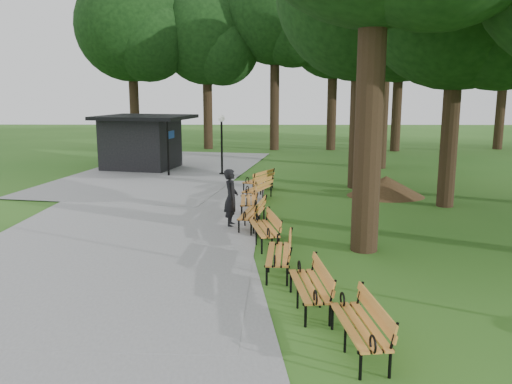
{
  "coord_description": "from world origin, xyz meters",
  "views": [
    {
      "loc": [
        0.04,
        -12.77,
        4.16
      ],
      "look_at": [
        -0.12,
        2.85,
        1.1
      ],
      "focal_mm": 37.05,
      "sensor_mm": 36.0,
      "label": 1
    }
  ],
  "objects_px": {
    "lamp_post": "(222,132)",
    "dirt_mound": "(386,186)",
    "bench_0": "(359,326)",
    "person": "(231,198)",
    "bench_2": "(278,254)",
    "bench_7": "(258,180)",
    "lawn_tree_4": "(385,9)",
    "bench_4": "(252,213)",
    "bench_1": "(309,286)",
    "kiosk": "(141,142)",
    "bench_6": "(257,189)",
    "bench_3": "(264,229)",
    "bench_5": "(248,200)"
  },
  "relations": [
    {
      "from": "bench_3",
      "to": "lawn_tree_4",
      "type": "xyz_separation_m",
      "value": [
        6.18,
        14.23,
        7.69
      ]
    },
    {
      "from": "dirt_mound",
      "to": "bench_6",
      "type": "xyz_separation_m",
      "value": [
        -5.05,
        -0.83,
        0.04
      ]
    },
    {
      "from": "kiosk",
      "to": "bench_1",
      "type": "height_order",
      "value": "kiosk"
    },
    {
      "from": "kiosk",
      "to": "bench_2",
      "type": "bearing_deg",
      "value": -54.19
    },
    {
      "from": "bench_4",
      "to": "bench_1",
      "type": "bearing_deg",
      "value": 21.98
    },
    {
      "from": "bench_1",
      "to": "bench_4",
      "type": "bearing_deg",
      "value": -174.69
    },
    {
      "from": "person",
      "to": "bench_5",
      "type": "bearing_deg",
      "value": -11.4
    },
    {
      "from": "bench_6",
      "to": "bench_7",
      "type": "xyz_separation_m",
      "value": [
        0.03,
        1.9,
        0.0
      ]
    },
    {
      "from": "lamp_post",
      "to": "bench_0",
      "type": "relative_size",
      "value": 1.54
    },
    {
      "from": "bench_0",
      "to": "bench_1",
      "type": "height_order",
      "value": "same"
    },
    {
      "from": "lamp_post",
      "to": "bench_1",
      "type": "relative_size",
      "value": 1.54
    },
    {
      "from": "bench_4",
      "to": "bench_6",
      "type": "height_order",
      "value": "same"
    },
    {
      "from": "bench_1",
      "to": "bench_7",
      "type": "distance_m",
      "value": 12.0
    },
    {
      "from": "bench_7",
      "to": "person",
      "type": "bearing_deg",
      "value": 21.44
    },
    {
      "from": "dirt_mound",
      "to": "bench_2",
      "type": "distance_m",
      "value": 9.97
    },
    {
      "from": "kiosk",
      "to": "bench_5",
      "type": "bearing_deg",
      "value": -46.59
    },
    {
      "from": "lawn_tree_4",
      "to": "dirt_mound",
      "type": "bearing_deg",
      "value": -100.21
    },
    {
      "from": "dirt_mound",
      "to": "person",
      "type": "bearing_deg",
      "value": -140.96
    },
    {
      "from": "bench_3",
      "to": "bench_5",
      "type": "bearing_deg",
      "value": 177.22
    },
    {
      "from": "lamp_post",
      "to": "dirt_mound",
      "type": "height_order",
      "value": "lamp_post"
    },
    {
      "from": "lamp_post",
      "to": "bench_4",
      "type": "height_order",
      "value": "lamp_post"
    },
    {
      "from": "kiosk",
      "to": "dirt_mound",
      "type": "xyz_separation_m",
      "value": [
        11.23,
        -7.11,
        -1.0
      ]
    },
    {
      "from": "kiosk",
      "to": "bench_7",
      "type": "bearing_deg",
      "value": -31.19
    },
    {
      "from": "bench_0",
      "to": "lawn_tree_4",
      "type": "xyz_separation_m",
      "value": [
        4.7,
        20.17,
        7.69
      ]
    },
    {
      "from": "lamp_post",
      "to": "bench_1",
      "type": "xyz_separation_m",
      "value": [
        2.86,
        -16.01,
        -1.68
      ]
    },
    {
      "from": "bench_0",
      "to": "bench_6",
      "type": "xyz_separation_m",
      "value": [
        -1.72,
        11.78,
        0.0
      ]
    },
    {
      "from": "bench_0",
      "to": "person",
      "type": "bearing_deg",
      "value": -169.22
    },
    {
      "from": "bench_0",
      "to": "bench_2",
      "type": "bearing_deg",
      "value": -169.2
    },
    {
      "from": "lamp_post",
      "to": "bench_0",
      "type": "height_order",
      "value": "lamp_post"
    },
    {
      "from": "dirt_mound",
      "to": "lamp_post",
      "type": "bearing_deg",
      "value": 143.14
    },
    {
      "from": "kiosk",
      "to": "bench_7",
      "type": "xyz_separation_m",
      "value": [
        6.21,
        -6.04,
        -0.96
      ]
    },
    {
      "from": "bench_3",
      "to": "bench_6",
      "type": "distance_m",
      "value": 5.84
    },
    {
      "from": "dirt_mound",
      "to": "lawn_tree_4",
      "type": "distance_m",
      "value": 10.9
    },
    {
      "from": "bench_1",
      "to": "bench_6",
      "type": "distance_m",
      "value": 10.11
    },
    {
      "from": "bench_1",
      "to": "lawn_tree_4",
      "type": "distance_m",
      "value": 20.69
    },
    {
      "from": "person",
      "to": "bench_2",
      "type": "bearing_deg",
      "value": -158.78
    },
    {
      "from": "lamp_post",
      "to": "lawn_tree_4",
      "type": "distance_m",
      "value": 10.45
    },
    {
      "from": "bench_6",
      "to": "bench_4",
      "type": "bearing_deg",
      "value": 21.26
    },
    {
      "from": "bench_1",
      "to": "bench_5",
      "type": "relative_size",
      "value": 1.0
    },
    {
      "from": "lamp_post",
      "to": "bench_3",
      "type": "height_order",
      "value": "lamp_post"
    },
    {
      "from": "bench_0",
      "to": "bench_5",
      "type": "xyz_separation_m",
      "value": [
        -2.01,
        9.67,
        0.0
      ]
    },
    {
      "from": "bench_6",
      "to": "lawn_tree_4",
      "type": "xyz_separation_m",
      "value": [
        6.41,
        8.39,
        7.69
      ]
    },
    {
      "from": "bench_7",
      "to": "lawn_tree_4",
      "type": "bearing_deg",
      "value": 164.81
    },
    {
      "from": "bench_0",
      "to": "bench_4",
      "type": "bearing_deg",
      "value": -173.34
    },
    {
      "from": "bench_6",
      "to": "bench_7",
      "type": "distance_m",
      "value": 1.9
    },
    {
      "from": "person",
      "to": "kiosk",
      "type": "height_order",
      "value": "kiosk"
    },
    {
      "from": "bench_3",
      "to": "lawn_tree_4",
      "type": "distance_m",
      "value": 17.31
    },
    {
      "from": "bench_1",
      "to": "bench_7",
      "type": "relative_size",
      "value": 1.0
    },
    {
      "from": "bench_2",
      "to": "bench_7",
      "type": "bearing_deg",
      "value": -173.25
    },
    {
      "from": "bench_0",
      "to": "bench_2",
      "type": "height_order",
      "value": "same"
    }
  ]
}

